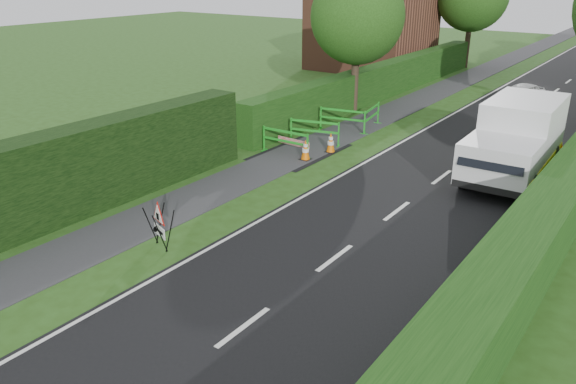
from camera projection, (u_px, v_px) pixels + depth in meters
The scene contains 19 objects.
ground at pixel (121, 309), 11.74m from camera, with size 120.00×120.00×0.00m, color #264814.
road_surface at pixel (576, 76), 36.77m from camera, with size 6.00×90.00×0.02m, color black.
footpath at pixel (492, 68), 39.74m from camera, with size 2.00×90.00×0.02m, color #2D2D30.
hedge_west_far at pixel (383, 96), 31.03m from camera, with size 1.00×24.00×1.80m, color #14380F.
house_west at pixel (373, 25), 38.68m from camera, with size 7.50×7.40×7.88m.
tree_nw at pixel (358, 17), 26.12m from camera, with size 4.40×4.40×6.70m.
triangle_sign at pixel (158, 221), 14.04m from camera, with size 0.93×0.93×1.08m.
works_van at pixel (516, 139), 18.65m from camera, with size 2.36×5.66×2.55m.
traffic_cone_0 at pixel (525, 177), 18.01m from camera, with size 0.38×0.38×0.79m.
traffic_cone_1 at pixel (520, 166), 18.94m from camera, with size 0.38×0.38×0.79m.
traffic_cone_2 at pixel (560, 154), 20.18m from camera, with size 0.38×0.38×0.79m.
traffic_cone_3 at pixel (306, 150), 20.65m from camera, with size 0.38×0.38×0.79m.
traffic_cone_4 at pixel (331, 143), 21.51m from camera, with size 0.38×0.38×0.79m.
ped_barrier_0 at pixel (285, 139), 21.10m from camera, with size 2.07×0.39×1.00m.
ped_barrier_1 at pixel (315, 129), 22.42m from camera, with size 2.08×0.87×1.00m.
ped_barrier_2 at pixel (343, 117), 24.20m from camera, with size 2.09×0.75×1.00m.
ped_barrier_3 at pixel (372, 115), 24.55m from camera, with size 0.71×2.09×1.00m.
redwhite_plank at pixel (293, 153), 21.52m from camera, with size 1.50×0.04×0.25m, color red.
hatchback_car at pixel (521, 95), 28.69m from camera, with size 1.34×3.33×1.13m, color silver.
Camera 1 is at (8.66, -6.06, 6.67)m, focal length 35.00 mm.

